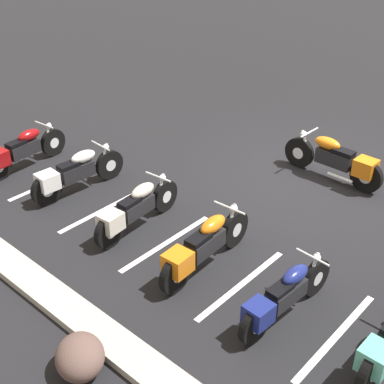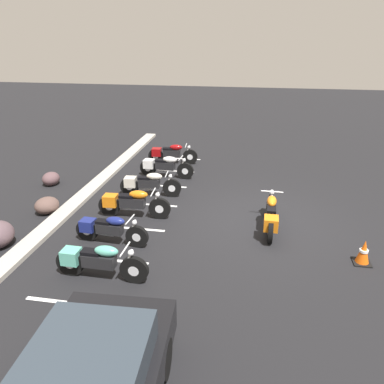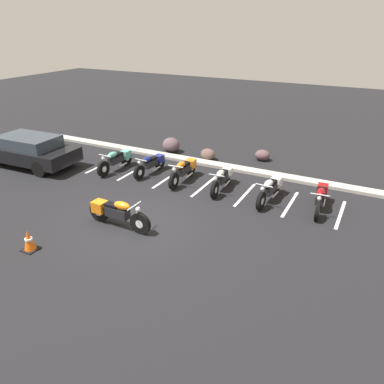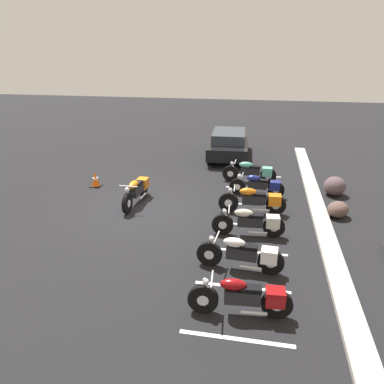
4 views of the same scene
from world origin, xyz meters
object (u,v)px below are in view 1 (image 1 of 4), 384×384
Objects in this scene: parked_bike_2 at (203,247)px; landscape_rock_1 at (80,357)px; parked_bike_5 at (21,150)px; parked_bike_4 at (74,173)px; parked_bike_3 at (134,209)px; parked_bike_1 at (283,296)px; motorcycle_orange_featured at (337,160)px.

landscape_rock_1 is at bearing -178.37° from parked_bike_2.
parked_bike_5 is 5.83m from landscape_rock_1.
parked_bike_5 reaches higher than landscape_rock_1.
parked_bike_4 is 1.63m from parked_bike_5.
parked_bike_2 is 5.04m from parked_bike_5.
parked_bike_3 is at bearing -94.28° from parked_bike_5.
parked_bike_1 is at bearing -118.79° from landscape_rock_1.
parked_bike_3 is at bearing 67.76° from motorcycle_orange_featured.
parked_bike_2 is 1.60m from parked_bike_3.
parked_bike_5 is (5.16, 3.96, -0.03)m from motorcycle_orange_featured.
parked_bike_1 is 0.96× the size of parked_bike_3.
parked_bike_3 is (1.60, -0.04, -0.02)m from parked_bike_2.
parked_bike_1 is 2.71× the size of landscape_rock_1.
motorcycle_orange_featured is at bearing -27.93° from parked_bike_3.
parked_bike_3 reaches higher than landscape_rock_1.
landscape_rock_1 is at bearing -120.66° from parked_bike_5.
parked_bike_4 reaches higher than parked_bike_3.
landscape_rock_1 is (-1.79, 2.58, -0.17)m from parked_bike_3.
parked_bike_4 reaches higher than parked_bike_1.
motorcycle_orange_featured is 1.06× the size of parked_bike_4.
landscape_rock_1 is at bearing -122.75° from parked_bike_4.
parked_bike_2 is 1.05× the size of parked_bike_3.
parked_bike_4 is at bearing 48.72° from motorcycle_orange_featured.
parked_bike_4 is (4.96, -0.23, 0.03)m from parked_bike_1.
parked_bike_4 reaches higher than parked_bike_5.
motorcycle_orange_featured reaches higher than parked_bike_5.
motorcycle_orange_featured reaches higher than parked_bike_2.
parked_bike_2 is 1.03× the size of parked_bike_4.
parked_bike_5 reaches higher than parked_bike_3.
parked_bike_4 reaches higher than landscape_rock_1.
parked_bike_4 is at bearing 91.12° from parked_bike_1.
parked_bike_4 is at bearing -90.27° from parked_bike_5.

